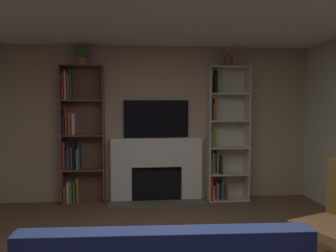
{
  "coord_description": "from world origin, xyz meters",
  "views": [
    {
      "loc": [
        -0.41,
        -2.64,
        1.63
      ],
      "look_at": [
        0.0,
        1.27,
        1.36
      ],
      "focal_mm": 37.55,
      "sensor_mm": 36.0,
      "label": 1
    }
  ],
  "objects_px": {
    "tv": "(156,119)",
    "vase_with_flowers": "(228,61)",
    "bookshelf_left": "(78,138)",
    "fireplace": "(157,168)",
    "potted_plant": "(81,54)",
    "bookshelf_right": "(222,140)"
  },
  "relations": [
    {
      "from": "tv",
      "to": "vase_with_flowers",
      "type": "relative_size",
      "value": 3.37
    },
    {
      "from": "tv",
      "to": "bookshelf_left",
      "type": "relative_size",
      "value": 0.48
    },
    {
      "from": "bookshelf_left",
      "to": "tv",
      "type": "bearing_deg",
      "value": 2.88
    },
    {
      "from": "fireplace",
      "to": "potted_plant",
      "type": "bearing_deg",
      "value": -177.55
    },
    {
      "from": "tv",
      "to": "bookshelf_left",
      "type": "xyz_separation_m",
      "value": [
        -1.26,
        -0.06,
        -0.3
      ]
    },
    {
      "from": "fireplace",
      "to": "vase_with_flowers",
      "type": "bearing_deg",
      "value": -2.42
    },
    {
      "from": "bookshelf_right",
      "to": "potted_plant",
      "type": "xyz_separation_m",
      "value": [
        -2.28,
        -0.03,
        1.38
      ]
    },
    {
      "from": "bookshelf_left",
      "to": "bookshelf_right",
      "type": "distance_m",
      "value": 2.36
    },
    {
      "from": "tv",
      "to": "bookshelf_right",
      "type": "height_order",
      "value": "bookshelf_right"
    },
    {
      "from": "bookshelf_right",
      "to": "potted_plant",
      "type": "bearing_deg",
      "value": -179.19
    },
    {
      "from": "tv",
      "to": "bookshelf_left",
      "type": "bearing_deg",
      "value": -177.12
    },
    {
      "from": "tv",
      "to": "vase_with_flowers",
      "type": "distance_m",
      "value": 1.52
    },
    {
      "from": "bookshelf_left",
      "to": "potted_plant",
      "type": "relative_size",
      "value": 7.08
    },
    {
      "from": "potted_plant",
      "to": "bookshelf_right",
      "type": "bearing_deg",
      "value": 0.81
    },
    {
      "from": "fireplace",
      "to": "bookshelf_right",
      "type": "height_order",
      "value": "bookshelf_right"
    },
    {
      "from": "bookshelf_left",
      "to": "vase_with_flowers",
      "type": "xyz_separation_m",
      "value": [
        2.44,
        -0.06,
        1.25
      ]
    },
    {
      "from": "tv",
      "to": "vase_with_flowers",
      "type": "xyz_separation_m",
      "value": [
        1.18,
        -0.12,
        0.95
      ]
    },
    {
      "from": "vase_with_flowers",
      "to": "tv",
      "type": "bearing_deg",
      "value": 174.22
    },
    {
      "from": "vase_with_flowers",
      "to": "fireplace",
      "type": "bearing_deg",
      "value": 177.58
    },
    {
      "from": "potted_plant",
      "to": "bookshelf_left",
      "type": "bearing_deg",
      "value": 145.23
    },
    {
      "from": "tv",
      "to": "potted_plant",
      "type": "bearing_deg",
      "value": -174.19
    },
    {
      "from": "tv",
      "to": "potted_plant",
      "type": "relative_size",
      "value": 3.4
    }
  ]
}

